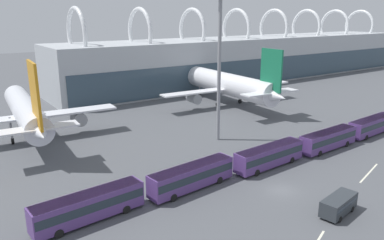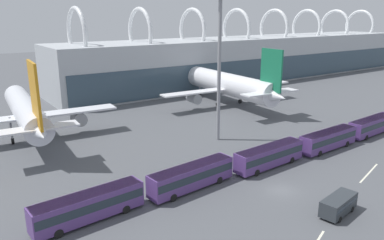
{
  "view_description": "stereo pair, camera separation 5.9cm",
  "coord_description": "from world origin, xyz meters",
  "views": [
    {
      "loc": [
        -35.43,
        -30.14,
        22.28
      ],
      "look_at": [
        1.78,
        23.13,
        4.0
      ],
      "focal_mm": 35.0,
      "sensor_mm": 36.0,
      "label": 1
    },
    {
      "loc": [
        -35.38,
        -30.18,
        22.28
      ],
      "look_at": [
        1.78,
        23.13,
        4.0
      ],
      "focal_mm": 35.0,
      "sensor_mm": 36.0,
      "label": 2
    }
  ],
  "objects": [
    {
      "name": "shuttle_bus_1",
      "position": [
        -9.48,
        7.06,
        1.93
      ],
      "size": [
        12.93,
        3.66,
        3.29
      ],
      "rotation": [
        0.0,
        0.0,
        0.09
      ],
      "color": "#56387A",
      "rests_on": "ground_plane"
    },
    {
      "name": "lane_stripe_1",
      "position": [
        -5.58,
        9.23,
        0.0
      ],
      "size": [
        6.87,
        1.25,
        0.01
      ],
      "primitive_type": "cube",
      "rotation": [
        0.0,
        0.0,
        -0.15
      ],
      "color": "silver",
      "rests_on": "ground_plane"
    },
    {
      "name": "service_van_foreground",
      "position": [
        0.76,
        -7.94,
        1.27
      ],
      "size": [
        5.81,
        2.97,
        2.14
      ],
      "rotation": [
        0.0,
        0.0,
        0.17
      ],
      "color": "#2D3338",
      "rests_on": "ground_plane"
    },
    {
      "name": "airliner_at_gate_near",
      "position": [
        -22.54,
        40.49,
        5.42
      ],
      "size": [
        32.25,
        36.44,
        15.86
      ],
      "rotation": [
        0.0,
        0.0,
        1.49
      ],
      "color": "silver",
      "rests_on": "ground_plane"
    },
    {
      "name": "lane_stripe_3",
      "position": [
        14.84,
        -3.52,
        0.0
      ],
      "size": [
        8.5,
        2.59,
        0.01
      ],
      "primitive_type": "cube",
      "rotation": [
        0.0,
        0.0,
        0.27
      ],
      "color": "silver",
      "rests_on": "ground_plane"
    },
    {
      "name": "ground_plane",
      "position": [
        0.0,
        0.0,
        0.0
      ],
      "size": [
        440.0,
        440.0,
        0.0
      ],
      "primitive_type": "plane",
      "color": "#515459"
    },
    {
      "name": "shuttle_bus_2",
      "position": [
        4.45,
        6.49,
        1.93
      ],
      "size": [
        12.86,
        3.15,
        3.29
      ],
      "rotation": [
        0.0,
        0.0,
        0.05
      ],
      "color": "#56387A",
      "rests_on": "ground_plane"
    },
    {
      "name": "shuttle_bus_4",
      "position": [
        32.3,
        6.5,
        1.93
      ],
      "size": [
        12.87,
        3.21,
        3.29
      ],
      "rotation": [
        0.0,
        0.0,
        0.05
      ],
      "color": "#56387A",
      "rests_on": "ground_plane"
    },
    {
      "name": "shuttle_bus_3",
      "position": [
        18.37,
        6.15,
        1.93
      ],
      "size": [
        12.83,
        2.97,
        3.29
      ],
      "rotation": [
        0.0,
        0.0,
        0.03
      ],
      "color": "#56387A",
      "rests_on": "ground_plane"
    },
    {
      "name": "airliner_at_gate_far",
      "position": [
        25.87,
        41.95,
        5.35
      ],
      "size": [
        37.87,
        42.48,
        15.34
      ],
      "rotation": [
        0.0,
        0.0,
        1.5
      ],
      "color": "white",
      "rests_on": "ground_plane"
    },
    {
      "name": "terminal_building",
      "position": [
        60.54,
        68.08,
        7.72
      ],
      "size": [
        144.27,
        21.66,
        24.54
      ],
      "color": "#B2B7BC",
      "rests_on": "ground_plane"
    },
    {
      "name": "floodlight_mast",
      "position": [
        6.17,
        21.05,
        17.92
      ],
      "size": [
        3.03,
        3.03,
        26.01
      ],
      "color": "gray",
      "rests_on": "ground_plane"
    },
    {
      "name": "shuttle_bus_0",
      "position": [
        -23.4,
        7.08,
        1.93
      ],
      "size": [
        12.9,
        3.49,
        3.29
      ],
      "rotation": [
        0.0,
        0.0,
        0.07
      ],
      "color": "#56387A",
      "rests_on": "ground_plane"
    }
  ]
}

